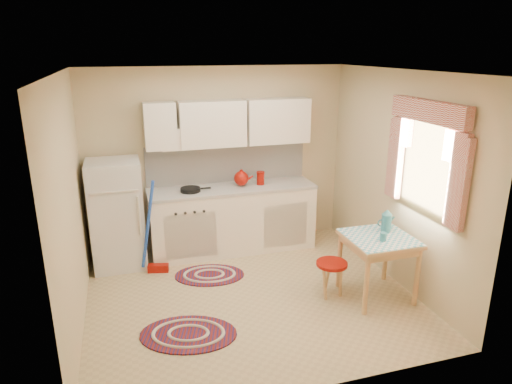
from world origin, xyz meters
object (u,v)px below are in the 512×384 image
Objects in this scene: table at (377,267)px; stool at (331,279)px; base_cabinets at (233,220)px; fridge at (117,214)px.

table is 0.54m from stool.
base_cabinets is at bearing 116.03° from stool.
base_cabinets is at bearing 126.52° from table.
stool is at bearing -63.97° from base_cabinets.
fridge is 0.62× the size of base_cabinets.
table is 1.71× the size of stool.
base_cabinets reaches higher than table.
table is at bearing -15.45° from stool.
fridge is at bearing -178.12° from base_cabinets.
fridge is 3.33× the size of stool.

